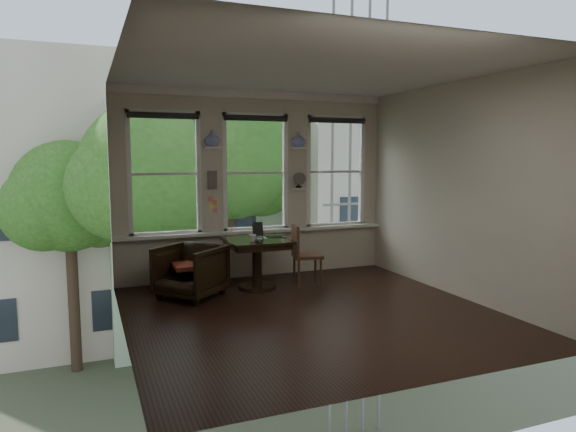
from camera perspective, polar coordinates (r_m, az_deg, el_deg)
name	(u,v)px	position (r m, az deg, el deg)	size (l,w,h in m)	color
ground	(311,313)	(6.59, 2.58, -10.71)	(4.50, 4.50, 0.00)	black
ceiling	(312,69)	(6.37, 2.73, 15.98)	(4.50, 4.50, 0.00)	silver
wall_back	(255,185)	(8.40, -3.69, 3.46)	(4.50, 4.50, 0.00)	#BDB2A1
wall_front	(424,213)	(4.36, 14.91, 0.28)	(4.50, 4.50, 0.00)	#BDB2A1
wall_left	(120,200)	(5.76, -18.21, 1.67)	(4.50, 4.50, 0.00)	#BDB2A1
wall_right	(459,190)	(7.52, 18.50, 2.76)	(4.50, 4.50, 0.00)	#BDB2A1
window_left	(164,174)	(8.07, -13.58, 4.58)	(1.10, 0.12, 1.90)	white
window_center	(255,173)	(8.39, -3.70, 4.83)	(1.10, 0.12, 1.90)	white
window_right	(335,172)	(8.95, 5.19, 4.93)	(1.10, 0.12, 1.90)	white
shelf_left	(212,148)	(8.10, -8.43, 7.53)	(0.26, 0.16, 0.03)	white
shelf_right	(298,148)	(8.55, 1.15, 7.55)	(0.26, 0.16, 0.03)	white
intercom	(212,180)	(8.14, -8.42, 4.01)	(0.14, 0.06, 0.28)	#59544F
sticky_notes	(213,202)	(8.16, -8.38, 1.55)	(0.16, 0.01, 0.24)	pink
desk_fan	(299,183)	(8.54, 1.20, 3.73)	(0.20, 0.20, 0.24)	#59544F
vase_left	(212,138)	(8.10, -8.44, 8.52)	(0.24, 0.24, 0.25)	white
vase_right	(298,140)	(8.55, 1.16, 8.49)	(0.24, 0.24, 0.25)	white
table	(257,264)	(7.67, -3.46, -5.33)	(0.90, 0.90, 0.75)	black
armchair_left	(190,271)	(7.31, -10.79, -6.06)	(0.79, 0.82, 0.74)	black
cushion_red	(190,266)	(7.30, -10.80, -5.46)	(0.45, 0.45, 0.06)	maroon
side_chair_right	(307,255)	(7.88, 2.17, -4.37)	(0.42, 0.42, 0.92)	#452818
laptop	(276,236)	(7.78, -1.35, -2.24)	(0.33, 0.21, 0.03)	black
mug	(253,238)	(7.38, -3.95, -2.45)	(0.11, 0.11, 0.10)	white
drinking_glass	(260,239)	(7.29, -3.17, -2.61)	(0.11, 0.11, 0.09)	white
tablet	(258,229)	(7.82, -3.38, -1.49)	(0.16, 0.02, 0.22)	black
papers	(258,237)	(7.75, -3.34, -2.37)	(0.22, 0.30, 0.00)	silver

